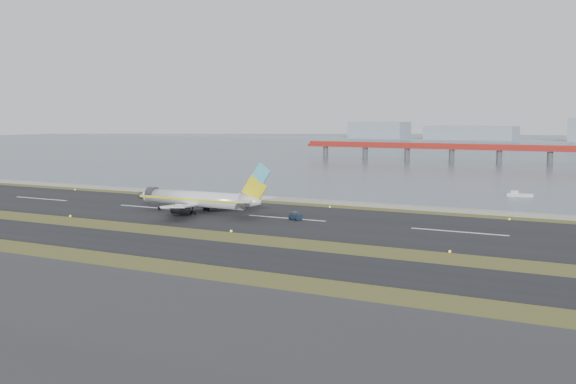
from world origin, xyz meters
name	(u,v)px	position (x,y,z in m)	size (l,w,h in m)	color
ground	(209,238)	(0.00, 0.00, 0.00)	(1000.00, 1000.00, 0.00)	#364A1A
taxiway_strip	(170,247)	(0.00, -12.00, 0.05)	(1000.00, 18.00, 0.10)	black
runway_strip	(286,218)	(0.00, 30.00, 0.05)	(1000.00, 45.00, 0.10)	black
seawall	(342,203)	(0.00, 60.00, 0.50)	(1000.00, 2.50, 1.00)	gray
bay_water	(572,148)	(0.00, 460.00, 0.00)	(1400.00, 800.00, 1.30)	#4B586C
red_pier	(550,150)	(20.00, 250.00, 7.28)	(260.00, 5.00, 10.20)	#A9251D
airliner	(200,199)	(-22.31, 27.11, 3.46)	(38.52, 32.89, 12.80)	white
pushback_tug	(295,216)	(3.08, 28.65, 0.91)	(3.33, 2.62, 1.87)	#122032
workboat_near	(519,195)	(36.51, 103.14, 0.56)	(7.58, 3.20, 1.79)	white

